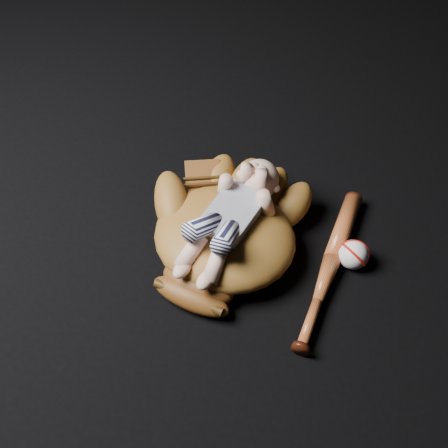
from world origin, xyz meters
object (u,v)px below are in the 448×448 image
object	(u,v)px
baseball_glove	(225,232)
newborn_baby	(227,219)
baseball_bat	(329,268)
baseball	(353,255)

from	to	relation	value
baseball_glove	newborn_baby	distance (m)	0.05
newborn_baby	baseball_glove	bearing A→B (deg)	162.32
baseball_bat	baseball	distance (m)	0.06
newborn_baby	baseball	size ratio (longest dim) A/B	5.18
baseball_glove	newborn_baby	bearing A→B (deg)	-20.42
newborn_baby	baseball_bat	distance (m)	0.26
baseball_bat	baseball	world-z (taller)	baseball
newborn_baby	baseball_bat	world-z (taller)	newborn_baby
baseball_glove	newborn_baby	size ratio (longest dim) A/B	1.30
baseball_bat	baseball	bearing A→B (deg)	59.57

